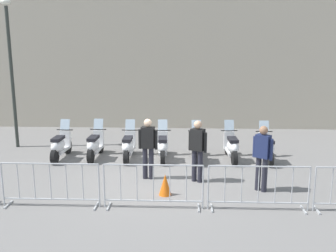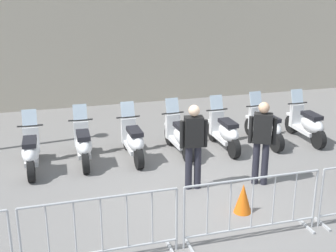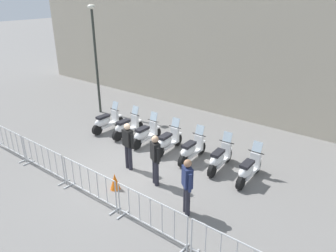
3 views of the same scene
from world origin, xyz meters
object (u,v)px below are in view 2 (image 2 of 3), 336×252
motorcycle_3 (180,136)px  motorcycle_4 (225,132)px  barrier_segment_1 (102,230)px  officer_near_row_end (194,142)px  motorcycle_6 (307,124)px  motorcycle_5 (266,127)px  officer_by_barriers (262,139)px  motorcycle_2 (133,141)px  barrier_segment_2 (252,208)px  motorcycle_1 (83,145)px  motorcycle_0 (31,152)px  traffic_cone (243,198)px

motorcycle_3 → motorcycle_4: bearing=-2.3°
barrier_segment_1 → officer_near_row_end: bearing=42.9°
motorcycle_4 → motorcycle_6: (2.25, -0.03, 0.00)m
motorcycle_5 → officer_by_barriers: 2.43m
motorcycle_3 → motorcycle_6: 3.38m
motorcycle_3 → officer_by_barriers: bearing=-62.6°
motorcycle_4 → barrier_segment_1: motorcycle_4 is taller
motorcycle_2 → barrier_segment_2: 3.96m
motorcycle_1 → motorcycle_3: 2.26m
motorcycle_0 → motorcycle_6: bearing=-0.4°
motorcycle_1 → barrier_segment_1: size_ratio=0.74×
motorcycle_2 → motorcycle_5: (3.39, 0.03, 0.00)m
motorcycle_1 → motorcycle_6: same height
motorcycle_1 → traffic_cone: (2.46, -3.09, -0.18)m
motorcycle_3 → motorcycle_0: bearing=-179.4°
motorcycle_2 → officer_near_row_end: (0.81, -1.82, 0.53)m
motorcycle_3 → officer_near_row_end: size_ratio=1.00×
motorcycle_5 → officer_near_row_end: officer_near_row_end is taller
barrier_segment_1 → traffic_cone: 2.77m
motorcycle_3 → motorcycle_1: bearing=178.1°
motorcycle_5 → barrier_segment_2: (-2.30, -3.84, 0.07)m
motorcycle_3 → officer_by_barriers: (1.05, -2.02, 0.53)m
motorcycle_1 → motorcycle_5: (4.52, -0.05, 0.00)m
motorcycle_2 → officer_by_barriers: officer_by_barriers is taller
motorcycle_1 → motorcycle_5: size_ratio=1.00×
motorcycle_6 → traffic_cone: (-3.18, -2.94, -0.18)m
motorcycle_1 → motorcycle_6: size_ratio=1.00×
motorcycle_0 → motorcycle_6: (6.77, -0.04, 0.00)m
officer_near_row_end → barrier_segment_1: bearing=-137.1°
officer_near_row_end → motorcycle_2: bearing=113.9°
motorcycle_2 → barrier_segment_1: 4.01m
motorcycle_3 → barrier_segment_2: 3.82m
motorcycle_3 → officer_near_row_end: 1.93m
motorcycle_0 → motorcycle_2: bearing=0.6°
barrier_segment_2 → motorcycle_2: bearing=106.0°
motorcycle_6 → barrier_segment_1: (-5.83, -3.72, 0.07)m
motorcycle_3 → motorcycle_4: size_ratio=1.00×
barrier_segment_2 → motorcycle_3: bearing=89.4°
motorcycle_1 → traffic_cone: 3.96m
motorcycle_1 → officer_near_row_end: bearing=-44.4°
motorcycle_1 → officer_near_row_end: (1.94, -1.90, 0.53)m
motorcycle_0 → motorcycle_2: size_ratio=1.00×
motorcycle_6 → barrier_segment_2: 5.07m
motorcycle_0 → motorcycle_3: bearing=0.6°
officer_by_barriers → motorcycle_0: bearing=155.9°
barrier_segment_2 → officer_near_row_end: (-0.29, 2.00, 0.45)m
motorcycle_0 → motorcycle_1: size_ratio=1.00×
barrier_segment_2 → officer_near_row_end: size_ratio=1.34×
motorcycle_6 → traffic_cone: size_ratio=3.13×
motorcycle_1 → motorcycle_4: same height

